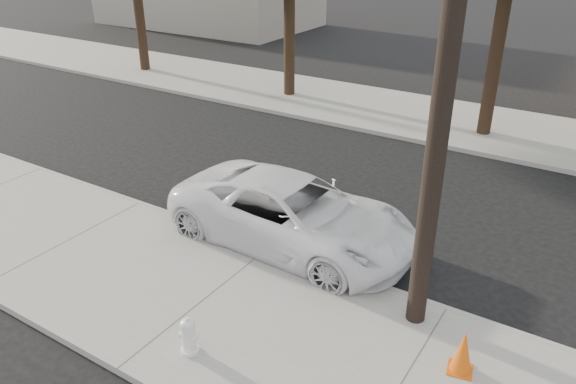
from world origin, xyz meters
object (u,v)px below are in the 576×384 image
object	(u,v)px
utility_pole	(446,70)
traffic_cone	(463,352)
fire_hydrant	(189,336)
police_cruiser	(293,214)

from	to	relation	value
utility_pole	traffic_cone	bearing A→B (deg)	-38.41
traffic_cone	fire_hydrant	bearing A→B (deg)	-153.26
police_cruiser	traffic_cone	xyz separation A→B (m)	(4.45, -2.04, -0.27)
utility_pole	fire_hydrant	bearing A→B (deg)	-135.19
utility_pole	traffic_cone	distance (m)	4.40
fire_hydrant	utility_pole	bearing A→B (deg)	23.25
traffic_cone	utility_pole	bearing A→B (deg)	141.59
utility_pole	police_cruiser	size ratio (longest dim) A/B	1.59
police_cruiser	traffic_cone	world-z (taller)	police_cruiser
police_cruiser	fire_hydrant	size ratio (longest dim) A/B	8.68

